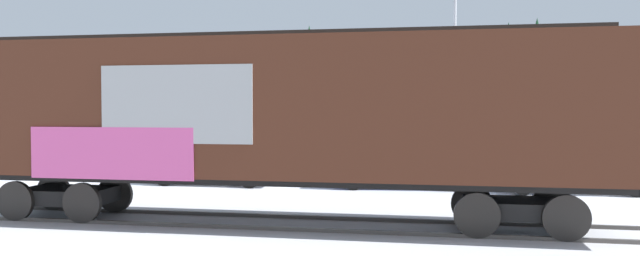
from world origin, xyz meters
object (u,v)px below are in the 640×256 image
Objects in this scene: parked_car_blue at (402,162)px; freight_car at (275,112)px; parked_car_silver at (215,159)px; flagpole at (453,33)px; parked_car_white at (569,164)px.

freight_car is at bearing -107.90° from parked_car_blue.
parked_car_blue is (6.38, 0.51, -0.02)m from parked_car_silver.
freight_car is at bearing -107.14° from flagpole.
flagpole is 2.14× the size of parked_car_silver.
parked_car_white is at bearing -57.66° from flagpole.
freight_car reaches higher than parked_car_blue.
flagpole is 1.96× the size of parked_car_white.
parked_car_white is (11.56, 0.51, 0.03)m from parked_car_silver.
flagpole reaches higher than freight_car.
flagpole is at bearing 122.34° from parked_car_white.
parked_car_silver is at bearing 122.96° from freight_car.
parked_car_blue is at bearing -106.19° from flagpole.
freight_car is at bearing -136.99° from parked_car_white.
parked_car_silver is at bearing -142.66° from flagpole.
parked_car_white is at bearing 43.01° from freight_car.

